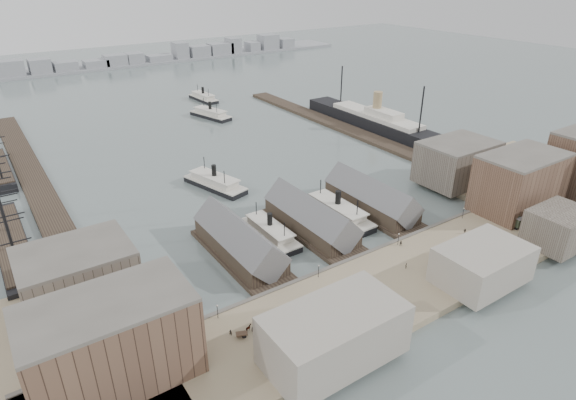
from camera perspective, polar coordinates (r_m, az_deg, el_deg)
ground at (r=145.23m, az=6.66°, el=-6.47°), size 900.00×900.00×0.00m
quay at (r=132.97m, az=12.29°, el=-9.88°), size 180.00×30.00×2.00m
seawall at (r=141.39m, az=8.04°, el=-7.01°), size 180.00×1.20×2.30m
east_land at (r=209.13m, az=28.94°, el=1.16°), size 70.00×80.00×2.00m
west_wharf at (r=206.83m, az=-27.50°, el=1.17°), size 10.00×220.00×1.60m
east_wharf at (r=253.64m, az=7.16°, el=8.28°), size 10.00×180.00×1.60m
ferry_shed_west at (r=142.11m, az=-5.78°, el=-5.02°), size 14.00×42.00×12.60m
ferry_shed_center at (r=154.15m, az=2.72°, el=-2.24°), size 14.00×42.00×12.60m
ferry_shed_east at (r=169.35m, az=9.83°, el=0.13°), size 14.00×42.00×12.60m
warehouse_west_front at (r=104.53m, az=-20.15°, el=-15.62°), size 32.00×18.00×18.00m
warehouse_west_back at (r=129.86m, az=-23.59°, el=-8.39°), size 26.00×20.00×14.00m
warehouse_east_front at (r=180.30m, az=25.72°, el=1.84°), size 30.00×18.00×19.00m
warehouse_east_back at (r=195.93m, az=19.37°, el=4.21°), size 28.00×20.00×15.00m
street_bldg_center at (r=137.43m, az=22.04°, el=-7.06°), size 24.00×16.00×10.00m
street_bldg_west at (r=105.29m, az=5.48°, el=-15.60°), size 30.00×16.00×12.00m
street_bldg_east at (r=164.42m, az=29.47°, el=-2.86°), size 18.00×14.00×11.00m
lamp_post_far_w at (r=117.60m, az=-8.38°, el=-12.67°), size 0.44×0.44×3.92m
lamp_post_near_w at (r=130.10m, az=3.64°, el=-8.13°), size 0.44×0.44×3.92m
lamp_post_near_e at (r=147.72m, az=12.98°, el=-4.28°), size 0.44×0.44×3.92m
lamp_post_far_e at (r=168.87m, az=20.09°, el=-1.23°), size 0.44×0.44×3.92m
far_shore at (r=439.21m, az=-23.75°, el=14.38°), size 500.00×40.00×15.72m
ferry_docked_west at (r=151.84m, az=-2.15°, el=-3.78°), size 7.70×25.66×9.16m
ferry_docked_east at (r=163.98m, az=5.88°, el=-1.35°), size 9.00×30.01×10.72m
ferry_open_near at (r=187.57m, az=-8.67°, el=2.10°), size 15.79×29.20×9.99m
ferry_open_mid at (r=278.00m, az=-9.17°, el=10.06°), size 15.19×28.02×9.58m
ferry_open_far at (r=315.73m, az=-10.00°, el=11.91°), size 9.85×25.78×9.00m
sailing_ship_near at (r=166.82m, az=-29.93°, el=-4.51°), size 8.52×58.67×35.01m
ocean_steamer at (r=257.86m, az=10.41°, el=9.15°), size 13.50×98.65×19.73m
tram at (r=171.51m, az=24.45°, el=-1.90°), size 3.02×10.99×3.89m
horse_cart_left at (r=114.25m, az=-4.92°, el=-15.06°), size 4.79×3.06×1.58m
horse_cart_center at (r=123.92m, az=7.00°, el=-11.36°), size 5.04×2.24×1.68m
horse_cart_right at (r=143.95m, az=18.89°, el=-6.89°), size 4.58×1.62×1.50m
pedestrian_0 at (r=113.86m, az=-6.82°, el=-15.33°), size 0.74×0.71×1.64m
pedestrian_1 at (r=114.02m, az=-4.20°, el=-15.10°), size 0.88×0.99×1.70m
pedestrian_2 at (r=123.01m, az=2.34°, el=-11.46°), size 1.17×1.29×1.74m
pedestrian_3 at (r=122.15m, az=8.86°, el=-12.14°), size 0.60×1.04×1.68m
pedestrian_4 at (r=130.01m, az=9.73°, el=-9.52°), size 1.02×0.95×1.76m
pedestrian_5 at (r=138.30m, az=13.82°, el=-7.58°), size 0.73×0.76×1.67m
pedestrian_6 at (r=148.20m, az=13.23°, el=-5.04°), size 0.81×0.95×1.69m
pedestrian_7 at (r=151.03m, az=20.99°, el=-5.56°), size 1.32×1.17×1.77m
pedestrian_8 at (r=160.46m, az=20.22°, el=-3.48°), size 0.80×1.11×1.75m
pedestrian_9 at (r=170.26m, az=24.58°, el=-2.57°), size 0.66×0.90×1.69m
pedestrian_10 at (r=109.33m, az=-10.81°, el=-17.80°), size 0.89×0.65×1.69m
pedestrian_11 at (r=139.78m, az=17.26°, el=-7.63°), size 0.98×0.74×1.81m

